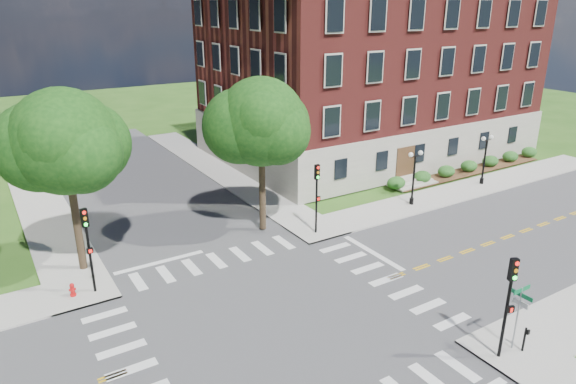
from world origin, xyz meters
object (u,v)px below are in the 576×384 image
street_sign_pole (519,306)px  push_button_post (525,338)px  traffic_signal_nw (88,240)px  twin_lamp_east (485,157)px  twin_lamp_west (414,175)px  fire_hydrant (72,290)px  traffic_signal_se (509,296)px  traffic_signal_ne (317,190)px

street_sign_pole → push_button_post: (0.22, -0.40, -1.51)m
traffic_signal_nw → twin_lamp_east: bearing=1.3°
twin_lamp_west → fire_hydrant: (-24.83, -0.24, -2.06)m
traffic_signal_se → traffic_signal_nw: size_ratio=1.00×
street_sign_pole → push_button_post: 1.58m
traffic_signal_ne → twin_lamp_east: traffic_signal_ne is taller
street_sign_pole → traffic_signal_ne: bearing=91.5°
twin_lamp_west → street_sign_pole: 17.70m
traffic_signal_se → twin_lamp_east: traffic_signal_se is taller
traffic_signal_se → traffic_signal_nw: same height
traffic_signal_se → street_sign_pole: traffic_signal_se is taller
traffic_signal_se → fire_hydrant: bearing=134.6°
traffic_signal_se → traffic_signal_ne: size_ratio=1.00×
traffic_signal_ne → twin_lamp_west: bearing=2.5°
traffic_signal_ne → push_button_post: size_ratio=4.00×
twin_lamp_east → push_button_post: 23.67m
fire_hydrant → push_button_post: bearing=-43.7°
traffic_signal_se → twin_lamp_west: bearing=57.3°
twin_lamp_west → traffic_signal_ne: bearing=-177.5°
fire_hydrant → twin_lamp_east: bearing=1.0°
traffic_signal_se → twin_lamp_east: (18.50, 15.75, -0.66)m
push_button_post → traffic_signal_nw: bearing=134.5°
traffic_signal_nw → push_button_post: 21.63m
traffic_signal_se → push_button_post: 2.70m
traffic_signal_se → push_button_post: size_ratio=4.00×
twin_lamp_west → traffic_signal_nw: bearing=-179.1°
twin_lamp_west → street_sign_pole: size_ratio=1.36×
twin_lamp_east → fire_hydrant: size_ratio=5.64×
twin_lamp_west → twin_lamp_east: (8.63, 0.35, 0.00)m
twin_lamp_east → traffic_signal_ne: bearing=-177.6°
traffic_signal_nw → fire_hydrant: 2.94m
traffic_signal_ne → traffic_signal_nw: same height
traffic_signal_ne → traffic_signal_se: bearing=-92.3°
traffic_signal_se → fire_hydrant: size_ratio=6.40×
traffic_signal_nw → twin_lamp_west: bearing=0.9°
traffic_signal_ne → fire_hydrant: bearing=179.4°
push_button_post → twin_lamp_west: bearing=61.1°
traffic_signal_ne → fire_hydrant: (-15.56, 0.17, -2.72)m
traffic_signal_nw → twin_lamp_east: (32.36, 0.74, -0.66)m
traffic_signal_nw → twin_lamp_east: traffic_signal_nw is taller
twin_lamp_east → fire_hydrant: twin_lamp_east is taller
street_sign_pole → fire_hydrant: 22.03m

